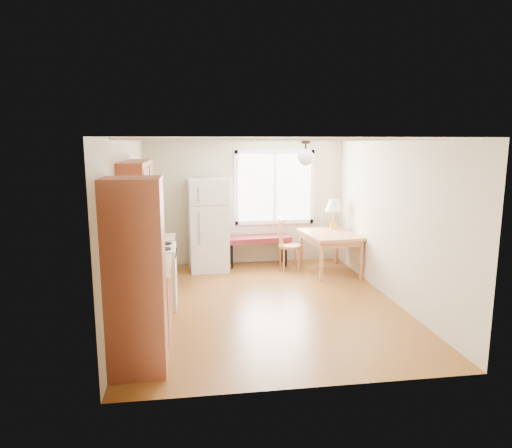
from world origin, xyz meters
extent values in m
cube|color=#5E3413|center=(0.00, 0.00, 0.00)|extent=(4.60, 5.60, 0.12)
cube|color=white|center=(0.00, 0.00, 2.50)|extent=(4.60, 5.60, 0.12)
cube|color=beige|center=(0.00, 2.50, 1.25)|extent=(4.60, 0.10, 2.50)
cube|color=beige|center=(0.00, -2.50, 1.25)|extent=(4.60, 0.10, 2.50)
cube|color=beige|center=(-2.00, 0.00, 1.25)|extent=(0.10, 5.60, 2.50)
cube|color=beige|center=(2.00, 0.00, 1.25)|extent=(0.10, 5.60, 2.50)
cube|color=brown|center=(-1.70, -1.85, 1.05)|extent=(0.60, 0.60, 2.10)
cube|color=brown|center=(-1.70, -0.85, 0.43)|extent=(0.60, 1.10, 0.86)
cube|color=tan|center=(-1.69, -0.85, 0.88)|extent=(0.62, 1.14, 0.04)
cube|color=silver|center=(-1.68, 0.20, 0.45)|extent=(0.65, 0.76, 0.90)
cube|color=brown|center=(-1.70, 0.95, 0.43)|extent=(0.60, 0.60, 0.86)
cube|color=brown|center=(-1.83, -0.15, 1.85)|extent=(0.33, 1.60, 0.70)
cube|color=white|center=(0.60, 2.48, 1.55)|extent=(1.50, 0.02, 1.35)
cylinder|color=black|center=(0.70, 0.40, 2.46)|extent=(0.14, 0.14, 0.06)
cylinder|color=black|center=(0.70, 0.40, 2.36)|extent=(0.03, 0.03, 0.16)
sphere|color=white|center=(0.70, 0.40, 2.22)|extent=(0.26, 0.26, 0.26)
cube|color=silver|center=(-0.78, 2.07, 0.89)|extent=(0.77, 0.77, 1.77)
cube|color=gray|center=(-0.78, 1.71, 1.30)|extent=(0.73, 0.02, 0.02)
cube|color=gray|center=(-0.96, 1.69, 1.06)|extent=(0.03, 0.03, 1.06)
cube|color=#5A151C|center=(0.22, 2.22, 0.54)|extent=(1.33, 0.60, 0.10)
cylinder|color=black|center=(-0.32, 2.04, 0.25)|extent=(0.04, 0.04, 0.50)
cylinder|color=black|center=(0.76, 2.04, 0.25)|extent=(0.04, 0.04, 0.50)
cylinder|color=black|center=(-0.32, 2.40, 0.25)|extent=(0.04, 0.04, 0.50)
cylinder|color=black|center=(0.76, 2.40, 0.25)|extent=(0.04, 0.04, 0.50)
cube|color=#B16B44|center=(1.50, 1.53, 0.73)|extent=(1.04, 1.31, 0.06)
cube|color=#B16B44|center=(1.50, 1.53, 0.65)|extent=(0.93, 1.20, 0.10)
cylinder|color=#B16B44|center=(1.17, 0.95, 0.35)|extent=(0.07, 0.07, 0.70)
cylinder|color=#B16B44|center=(1.94, 1.03, 0.35)|extent=(0.07, 0.07, 0.70)
cylinder|color=#B16B44|center=(1.06, 2.03, 0.35)|extent=(0.07, 0.07, 0.70)
cylinder|color=#B16B44|center=(1.83, 2.11, 0.35)|extent=(0.07, 0.07, 0.70)
cylinder|color=#B16B44|center=(0.80, 1.90, 0.45)|extent=(0.44, 0.44, 0.05)
cylinder|color=#B16B44|center=(0.65, 1.75, 0.22)|extent=(0.04, 0.04, 0.45)
cylinder|color=#B16B44|center=(0.95, 1.75, 0.22)|extent=(0.04, 0.04, 0.45)
cylinder|color=#B16B44|center=(0.65, 2.05, 0.22)|extent=(0.04, 0.04, 0.45)
cylinder|color=#B16B44|center=(0.95, 2.05, 0.22)|extent=(0.04, 0.04, 0.45)
cylinder|color=gold|center=(1.69, 1.94, 0.83)|extent=(0.16, 0.16, 0.13)
cylinder|color=gold|center=(1.69, 1.94, 1.01)|extent=(0.03, 0.03, 0.22)
cone|color=silver|center=(1.69, 1.94, 1.23)|extent=(0.33, 0.33, 0.22)
cube|color=black|center=(-1.72, -0.84, 0.94)|extent=(0.26, 0.29, 0.09)
cube|color=black|center=(-1.72, -0.93, 1.14)|extent=(0.21, 0.12, 0.31)
cylinder|color=black|center=(-1.72, -0.78, 1.05)|extent=(0.15, 0.15, 0.13)
cylinder|color=red|center=(-1.76, -0.40, 0.98)|extent=(0.12, 0.12, 0.17)
sphere|color=red|center=(-1.76, -0.40, 1.10)|extent=(0.06, 0.06, 0.06)
camera|label=1|loc=(-1.11, -6.63, 2.45)|focal=32.00mm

